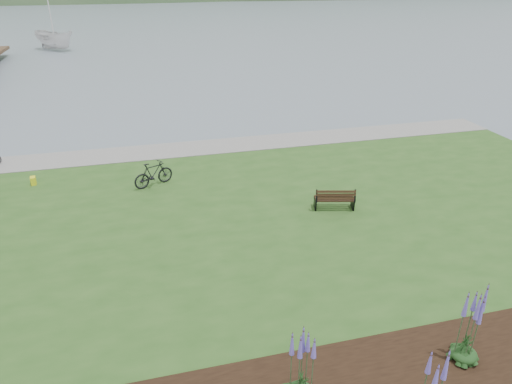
# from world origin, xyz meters

# --- Properties ---
(ground) EXTENTS (600.00, 600.00, 0.00)m
(ground) POSITION_xyz_m (0.00, 0.00, 0.00)
(ground) COLOR slate
(ground) RESTS_ON ground
(lawn) EXTENTS (34.00, 20.00, 0.40)m
(lawn) POSITION_xyz_m (0.00, -2.00, 0.20)
(lawn) COLOR #29521C
(lawn) RESTS_ON ground
(shoreline_path) EXTENTS (34.00, 2.20, 0.03)m
(shoreline_path) POSITION_xyz_m (0.00, 6.90, 0.42)
(shoreline_path) COLOR gray
(shoreline_path) RESTS_ON lawn
(park_bench) EXTENTS (1.58, 0.95, 0.92)m
(park_bench) POSITION_xyz_m (4.53, -1.08, 0.86)
(park_bench) COLOR black
(park_bench) RESTS_ON lawn
(bicycle_b) EXTENTS (1.22, 1.82, 1.07)m
(bicycle_b) POSITION_xyz_m (-1.99, 2.82, 0.93)
(bicycle_b) COLOR black
(bicycle_b) RESTS_ON lawn
(sailboat) EXTENTS (15.19, 15.20, 28.07)m
(sailboat) POSITION_xyz_m (-11.40, 46.42, 0.00)
(sailboat) COLOR silver
(sailboat) RESTS_ON ground
(pannier) EXTENTS (0.25, 0.35, 0.34)m
(pannier) POSITION_xyz_m (-6.97, 4.22, 0.57)
(pannier) COLOR yellow
(pannier) RESTS_ON lawn
(echium_1) EXTENTS (0.62, 0.62, 2.38)m
(echium_1) POSITION_xyz_m (4.45, -8.81, 1.47)
(echium_1) COLOR #153915
(echium_1) RESTS_ON garden_bed
(echium_4) EXTENTS (0.62, 0.62, 2.23)m
(echium_4) POSITION_xyz_m (0.40, -8.90, 1.40)
(echium_4) COLOR #153915
(echium_4) RESTS_ON garden_bed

